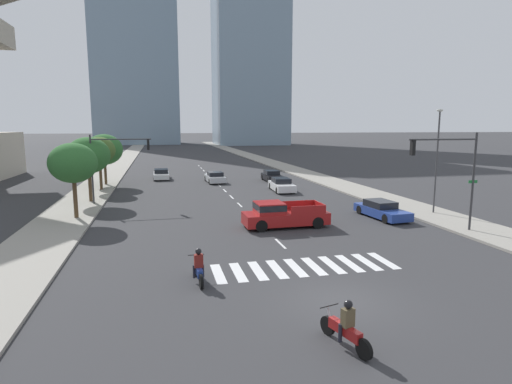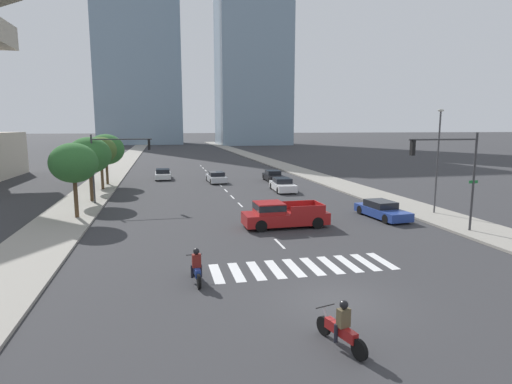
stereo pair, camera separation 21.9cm
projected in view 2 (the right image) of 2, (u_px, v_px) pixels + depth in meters
The scene contains 21 objects.
ground_plane at pixel (338, 302), 15.57m from camera, with size 800.00×800.00×0.00m, color #333335.
sidewalk_east at pixel (337, 183), 47.29m from camera, with size 4.00×260.00×0.15m, color gray.
sidewalk_west at pixel (94, 191), 41.65m from camera, with size 4.00×260.00×0.15m, color gray.
crosswalk_near at pixel (303, 267), 19.44m from camera, with size 8.55×2.57×0.01m.
lane_divider_center at pixel (220, 185), 46.43m from camera, with size 0.14×50.00×0.01m.
motorcycle_lead at pixel (341, 328), 12.31m from camera, with size 0.90×2.18×1.49m.
motorcycle_trailing at pixel (196, 269), 17.48m from camera, with size 0.70×2.13×1.49m.
pickup_truck at pixel (281, 215), 27.00m from camera, with size 5.49×2.14×1.67m.
sedan_black_0 at pixel (273, 176), 49.79m from camera, with size 1.88×4.42×1.27m.
sedan_white_1 at pixel (283, 185), 42.14m from camera, with size 2.07×4.82×1.32m.
sedan_blue_2 at pixel (382, 210), 29.79m from camera, with size 2.14×4.88×1.22m.
sedan_white_3 at pixel (163, 174), 51.92m from camera, with size 1.89×4.79×1.26m.
sedan_silver_4 at pixel (216, 177), 48.73m from camera, with size 2.04×4.57×1.25m.
traffic_signal_near at pixel (451, 164), 24.75m from camera, with size 4.80×0.28×5.96m.
traffic_signal_far at pixel (116, 156), 34.54m from camera, with size 5.10×0.28×5.67m.
street_lamp_east at pixel (438, 154), 30.29m from camera, with size 0.50×0.24×7.55m.
street_tree_nearest at pixel (74, 163), 28.83m from camera, with size 3.24×3.24×5.21m.
street_tree_second at pixel (89, 155), 35.21m from camera, with size 3.58×3.58×5.44m.
street_tree_third at pixel (101, 150), 41.87m from camera, with size 3.12×3.12×5.29m.
street_tree_fourth at pixel (106, 150), 45.69m from camera, with size 3.93×3.93×5.49m.
office_tower_left_skyline at pixel (137, 26), 149.91m from camera, with size 29.49×21.83×85.43m.
Camera 2 is at (-6.24, -13.71, 6.47)m, focal length 29.35 mm.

